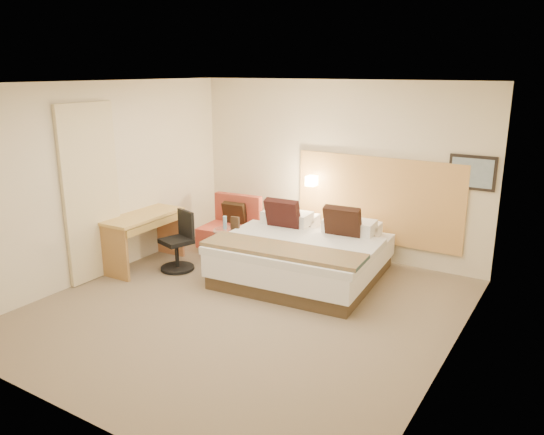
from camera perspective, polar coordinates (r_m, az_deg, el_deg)
The scene contains 19 objects.
floor at distance 6.64m, azimuth -2.79°, elevation -9.81°, with size 4.80×5.00×0.02m, color #786751.
ceiling at distance 6.00m, azimuth -3.14°, elevation 14.36°, with size 4.80×5.00×0.02m, color white.
wall_back at distance 8.32m, azimuth 6.93°, elevation 5.22°, with size 4.80×0.02×2.70m, color beige.
wall_front at distance 4.45m, azimuth -21.70°, elevation -5.17°, with size 4.80×0.02×2.70m, color beige.
wall_left at distance 7.78m, azimuth -17.78°, elevation 3.84°, with size 0.02×5.00×2.70m, color beige.
wall_right at distance 5.25m, azimuth 19.28°, elevation -1.80°, with size 0.02×5.00×2.70m, color beige.
headboard_panel at distance 8.11m, azimuth 11.21°, elevation 1.86°, with size 2.60×0.04×1.30m, color tan.
art_frame at distance 7.66m, azimuth 20.74°, elevation 4.54°, with size 0.62×0.03×0.47m, color black.
art_canvas at distance 7.64m, azimuth 20.71°, elevation 4.52°, with size 0.54×0.01×0.39m, color slate.
lamp_arm at distance 8.43m, azimuth 4.47°, elevation 4.03°, with size 0.02×0.02×0.12m, color silver.
lamp_shade at distance 8.38m, azimuth 4.28°, elevation 3.96°, with size 0.15×0.15×0.15m, color #FFEDC6.
curtain at distance 7.61m, azimuth -18.87°, elevation 2.49°, with size 0.06×0.90×2.42m, color beige.
bottle_a at distance 7.89m, azimuth -5.09°, elevation -0.55°, with size 0.06×0.06×0.20m, color #90BCDF.
menu_folder at distance 7.78m, azimuth -3.99°, elevation -0.69°, with size 0.13×0.05×0.22m, color #312114.
bed at distance 7.47m, azimuth 3.42°, elevation -3.97°, with size 2.26×2.22×1.03m.
lounge_chair at distance 8.60m, azimuth -4.39°, elevation -1.25°, with size 0.89×0.80×0.87m.
side_table at distance 7.94m, azimuth -4.55°, elevation -3.03°, with size 0.57×0.57×0.55m.
desk at distance 8.01m, azimuth -13.65°, elevation -0.86°, with size 0.62×1.29×0.79m.
desk_chair at distance 7.85m, azimuth -9.95°, elevation -3.04°, with size 0.61×0.61×0.86m.
Camera 1 is at (3.42, -4.93, 2.85)m, focal length 35.00 mm.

